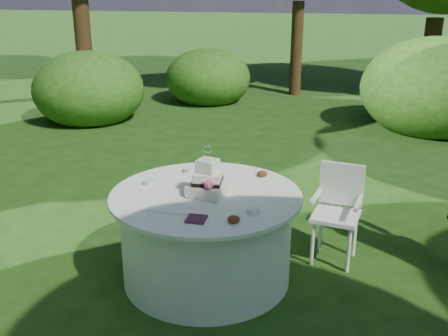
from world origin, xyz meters
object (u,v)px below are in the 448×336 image
(table, at_px, (206,236))
(chair, at_px, (338,205))
(cake, at_px, (208,181))
(napkins, at_px, (196,219))

(table, xyz_separation_m, chair, (1.06, 0.58, 0.13))
(cake, height_order, chair, cake)
(table, bearing_deg, chair, 28.72)
(napkins, distance_m, chair, 1.50)
(napkins, relative_size, cake, 0.34)
(napkins, xyz_separation_m, table, (-0.05, 0.50, -0.39))
(napkins, distance_m, table, 0.64)
(napkins, height_order, cake, cake)
(cake, xyz_separation_m, chair, (1.04, 0.60, -0.37))
(cake, bearing_deg, table, 138.23)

